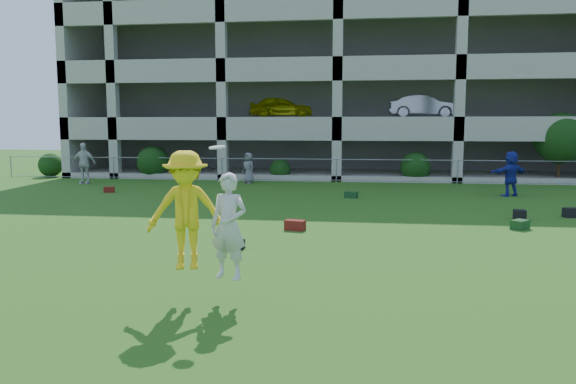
# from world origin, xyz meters

# --- Properties ---
(ground) EXTENTS (100.00, 100.00, 0.00)m
(ground) POSITION_xyz_m (0.00, 0.00, 0.00)
(ground) COLOR #235114
(ground) RESTS_ON ground
(bystander_b) EXTENTS (1.22, 0.56, 2.04)m
(bystander_b) POSITION_xyz_m (-12.31, 16.37, 1.02)
(bystander_b) COLOR silver
(bystander_b) RESTS_ON ground
(bystander_c) EXTENTS (0.89, 0.85, 1.53)m
(bystander_c) POSITION_xyz_m (-4.31, 17.75, 0.76)
(bystander_c) COLOR slate
(bystander_c) RESTS_ON ground
(bystander_d) EXTENTS (1.77, 1.29, 1.85)m
(bystander_d) POSITION_xyz_m (7.35, 14.25, 0.92)
(bystander_d) COLOR #212A98
(bystander_d) RESTS_ON ground
(bag_red_a) EXTENTS (0.60, 0.41, 0.28)m
(bag_red_a) POSITION_xyz_m (-0.47, 5.69, 0.14)
(bag_red_a) COLOR #59160F
(bag_red_a) RESTS_ON ground
(bag_black_b) EXTENTS (0.40, 0.25, 0.22)m
(bag_black_b) POSITION_xyz_m (-1.57, 3.17, 0.11)
(bag_black_b) COLOR black
(bag_black_b) RESTS_ON ground
(bag_green_c) EXTENTS (0.59, 0.61, 0.26)m
(bag_green_c) POSITION_xyz_m (5.79, 6.69, 0.13)
(bag_green_c) COLOR #163C19
(bag_green_c) RESTS_ON ground
(crate_d) EXTENTS (0.38, 0.38, 0.30)m
(crate_d) POSITION_xyz_m (6.22, 8.38, 0.15)
(crate_d) COLOR black
(crate_d) RESTS_ON ground
(bag_black_e) EXTENTS (0.65, 0.43, 0.30)m
(bag_black_e) POSITION_xyz_m (8.02, 9.03, 0.15)
(bag_black_e) COLOR black
(bag_black_e) RESTS_ON ground
(bag_red_f) EXTENTS (0.52, 0.42, 0.24)m
(bag_red_f) POSITION_xyz_m (-9.52, 13.21, 0.12)
(bag_red_f) COLOR #5C1A0F
(bag_red_f) RESTS_ON ground
(bag_green_g) EXTENTS (0.56, 0.42, 0.25)m
(bag_green_g) POSITION_xyz_m (0.91, 12.77, 0.12)
(bag_green_g) COLOR #143915
(bag_green_g) RESTS_ON ground
(frisbee_contest) EXTENTS (1.77, 0.98, 2.21)m
(frisbee_contest) POSITION_xyz_m (-1.34, -0.76, 1.48)
(frisbee_contest) COLOR yellow
(frisbee_contest) RESTS_ON ground
(parking_garage) EXTENTS (30.00, 14.00, 12.00)m
(parking_garage) POSITION_xyz_m (0.00, 27.70, 6.01)
(parking_garage) COLOR #9E998C
(parking_garage) RESTS_ON ground
(fence) EXTENTS (36.06, 0.06, 1.20)m
(fence) POSITION_xyz_m (0.00, 19.00, 0.61)
(fence) COLOR gray
(fence) RESTS_ON ground
(shrub_row) EXTENTS (34.38, 2.52, 3.50)m
(shrub_row) POSITION_xyz_m (4.59, 19.70, 1.51)
(shrub_row) COLOR #163D11
(shrub_row) RESTS_ON ground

